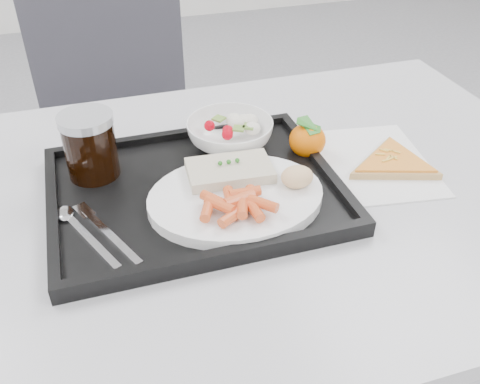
# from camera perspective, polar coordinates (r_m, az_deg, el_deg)

# --- Properties ---
(table) EXTENTS (1.20, 0.80, 0.75)m
(table) POSITION_cam_1_polar(r_m,az_deg,el_deg) (0.91, -0.77, -3.43)
(table) COLOR silver
(table) RESTS_ON ground
(chair) EXTENTS (0.47, 0.47, 0.93)m
(chair) POSITION_cam_1_polar(r_m,az_deg,el_deg) (1.53, -12.54, 6.97)
(chair) COLOR #36343C
(chair) RESTS_ON ground
(tray) EXTENTS (0.45, 0.35, 0.03)m
(tray) POSITION_cam_1_polar(r_m,az_deg,el_deg) (0.86, -4.84, 0.07)
(tray) COLOR black
(tray) RESTS_ON table
(dinner_plate) EXTENTS (0.27, 0.27, 0.02)m
(dinner_plate) POSITION_cam_1_polar(r_m,az_deg,el_deg) (0.81, -0.45, -0.63)
(dinner_plate) COLOR white
(dinner_plate) RESTS_ON tray
(fish_fillet) EXTENTS (0.14, 0.09, 0.03)m
(fish_fillet) POSITION_cam_1_polar(r_m,az_deg,el_deg) (0.84, -1.11, 2.33)
(fish_fillet) COLOR beige
(fish_fillet) RESTS_ON dinner_plate
(bread_roll) EXTENTS (0.06, 0.05, 0.03)m
(bread_roll) POSITION_cam_1_polar(r_m,az_deg,el_deg) (0.82, 6.11, 1.62)
(bread_roll) COLOR tan
(bread_roll) RESTS_ON dinner_plate
(salad_bowl) EXTENTS (0.15, 0.15, 0.05)m
(salad_bowl) POSITION_cam_1_polar(r_m,az_deg,el_deg) (0.95, -1.09, 6.25)
(salad_bowl) COLOR white
(salad_bowl) RESTS_ON tray
(cola_glass) EXTENTS (0.09, 0.09, 0.11)m
(cola_glass) POSITION_cam_1_polar(r_m,az_deg,el_deg) (0.89, -15.72, 4.91)
(cola_glass) COLOR black
(cola_glass) RESTS_ON tray
(cutlery) EXTENTS (0.12, 0.16, 0.01)m
(cutlery) POSITION_cam_1_polar(r_m,az_deg,el_deg) (0.80, -15.99, -3.60)
(cutlery) COLOR silver
(cutlery) RESTS_ON tray
(napkin) EXTENTS (0.28, 0.27, 0.00)m
(napkin) POSITION_cam_1_polar(r_m,az_deg,el_deg) (0.95, 12.23, 2.94)
(napkin) COLOR white
(napkin) RESTS_ON table
(tangerine) EXTENTS (0.08, 0.08, 0.07)m
(tangerine) POSITION_cam_1_polar(r_m,az_deg,el_deg) (0.94, 7.20, 5.52)
(tangerine) COLOR orange
(tangerine) RESTS_ON napkin
(pizza_slice) EXTENTS (0.21, 0.21, 0.02)m
(pizza_slice) POSITION_cam_1_polar(r_m,az_deg,el_deg) (0.96, 16.07, 3.02)
(pizza_slice) COLOR tan
(pizza_slice) RESTS_ON napkin
(carrot_pile) EXTENTS (0.12, 0.08, 0.02)m
(carrot_pile) POSITION_cam_1_polar(r_m,az_deg,el_deg) (0.76, -0.40, -1.23)
(carrot_pile) COLOR #D34E21
(carrot_pile) RESTS_ON dinner_plate
(salad_contents) EXTENTS (0.10, 0.08, 0.02)m
(salad_contents) POSITION_cam_1_polar(r_m,az_deg,el_deg) (0.95, -0.20, 7.22)
(salad_contents) COLOR #B1010F
(salad_contents) RESTS_ON salad_bowl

